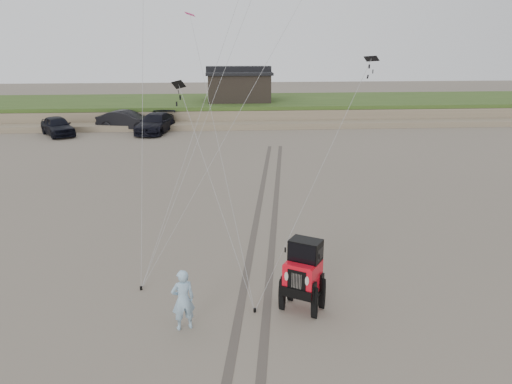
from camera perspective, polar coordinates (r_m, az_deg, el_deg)
ground at (r=15.47m, az=-3.52°, el=-12.67°), size 160.00×160.00×0.00m
dune_ridge at (r=51.38m, az=-4.25°, el=9.43°), size 160.00×14.25×1.73m
cabin at (r=50.66m, az=-1.99°, el=12.10°), size 6.40×5.40×3.35m
truck_a at (r=44.51m, az=-21.74°, el=7.03°), size 4.04×4.94×1.58m
truck_b at (r=45.38m, az=-14.55°, el=7.93°), size 5.38×3.01×1.68m
truck_c at (r=43.49m, az=-11.44°, el=7.72°), size 3.40×5.95×1.62m
jeep at (r=14.83m, az=5.34°, el=-10.31°), size 4.13×4.99×1.73m
man at (r=14.01m, az=-8.35°, el=-12.08°), size 0.74×0.59×1.76m
stake_main at (r=16.61m, az=-13.00°, el=-10.65°), size 0.08×0.08×0.12m
stake_aux at (r=15.01m, az=-0.14°, el=-13.36°), size 0.08×0.08×0.12m
tire_tracks at (r=22.85m, az=1.16°, el=-2.49°), size 5.22×29.74×0.01m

